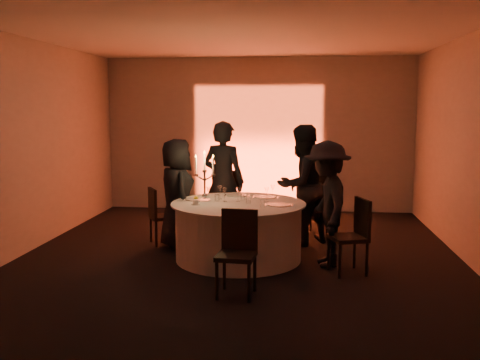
# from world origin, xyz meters

# --- Properties ---
(floor) EXTENTS (7.00, 7.00, 0.00)m
(floor) POSITION_xyz_m (0.00, 0.00, 0.00)
(floor) COLOR black
(floor) RESTS_ON ground
(ceiling) EXTENTS (7.00, 7.00, 0.00)m
(ceiling) POSITION_xyz_m (0.00, 0.00, 3.00)
(ceiling) COLOR white
(ceiling) RESTS_ON wall_back
(wall_back) EXTENTS (7.00, 0.00, 7.00)m
(wall_back) POSITION_xyz_m (0.00, 3.50, 1.50)
(wall_back) COLOR #9D9892
(wall_back) RESTS_ON floor
(wall_front) EXTENTS (7.00, 0.00, 7.00)m
(wall_front) POSITION_xyz_m (0.00, -3.50, 1.50)
(wall_front) COLOR #9D9892
(wall_front) RESTS_ON floor
(wall_left) EXTENTS (0.00, 7.00, 7.00)m
(wall_left) POSITION_xyz_m (-3.00, 0.00, 1.50)
(wall_left) COLOR #9D9892
(wall_left) RESTS_ON floor
(wall_right) EXTENTS (0.00, 7.00, 7.00)m
(wall_right) POSITION_xyz_m (3.00, 0.00, 1.50)
(wall_right) COLOR #9D9892
(wall_right) RESTS_ON floor
(uplighter_fixture) EXTENTS (0.25, 0.12, 0.10)m
(uplighter_fixture) POSITION_xyz_m (0.00, 3.20, 0.05)
(uplighter_fixture) COLOR black
(uplighter_fixture) RESTS_ON floor
(banquet_table) EXTENTS (1.80, 1.80, 0.77)m
(banquet_table) POSITION_xyz_m (0.00, 0.00, 0.38)
(banquet_table) COLOR black
(banquet_table) RESTS_ON floor
(chair_left) EXTENTS (0.51, 0.51, 0.85)m
(chair_left) POSITION_xyz_m (-1.26, 0.66, 0.47)
(chair_left) COLOR black
(chair_left) RESTS_ON floor
(chair_back_left) EXTENTS (0.54, 0.54, 1.05)m
(chair_back_left) POSITION_xyz_m (-0.32, 1.43, 0.60)
(chair_back_left) COLOR black
(chair_back_left) RESTS_ON floor
(chair_back_right) EXTENTS (0.59, 0.59, 0.99)m
(chair_back_right) POSITION_xyz_m (0.99, 1.44, 0.56)
(chair_back_right) COLOR black
(chair_back_right) RESTS_ON floor
(chair_right) EXTENTS (0.52, 0.51, 0.93)m
(chair_right) POSITION_xyz_m (1.48, -0.45, 0.52)
(chair_right) COLOR black
(chair_right) RESTS_ON floor
(chair_front) EXTENTS (0.44, 0.44, 0.92)m
(chair_front) POSITION_xyz_m (0.14, -1.34, 0.52)
(chair_front) COLOR black
(chair_front) RESTS_ON floor
(guest_left) EXTENTS (0.81, 0.92, 1.59)m
(guest_left) POSITION_xyz_m (-0.95, 0.50, 0.79)
(guest_left) COLOR black
(guest_left) RESTS_ON floor
(guest_back_left) EXTENTS (0.77, 0.63, 1.83)m
(guest_back_left) POSITION_xyz_m (-0.34, 1.00, 0.92)
(guest_back_left) COLOR black
(guest_back_left) RESTS_ON floor
(guest_back_right) EXTENTS (1.10, 1.09, 1.79)m
(guest_back_right) POSITION_xyz_m (0.84, 0.89, 0.89)
(guest_back_right) COLOR black
(guest_back_right) RESTS_ON floor
(guest_right) EXTENTS (0.73, 1.11, 1.62)m
(guest_right) POSITION_xyz_m (1.16, -0.16, 0.81)
(guest_right) COLOR black
(guest_right) RESTS_ON floor
(plate_left) EXTENTS (0.36, 0.29, 0.08)m
(plate_left) POSITION_xyz_m (-0.61, 0.17, 0.79)
(plate_left) COLOR white
(plate_left) RESTS_ON banquet_table
(plate_back_left) EXTENTS (0.36, 0.29, 0.01)m
(plate_back_left) POSITION_xyz_m (-0.08, 0.56, 0.78)
(plate_back_left) COLOR white
(plate_back_left) RESTS_ON banquet_table
(plate_back_right) EXTENTS (0.35, 0.29, 0.01)m
(plate_back_right) POSITION_xyz_m (0.34, 0.45, 0.78)
(plate_back_right) COLOR white
(plate_back_right) RESTS_ON banquet_table
(plate_right) EXTENTS (0.36, 0.30, 0.01)m
(plate_right) POSITION_xyz_m (0.55, -0.13, 0.78)
(plate_right) COLOR white
(plate_right) RESTS_ON banquet_table
(plate_front) EXTENTS (0.35, 0.26, 0.01)m
(plate_front) POSITION_xyz_m (0.06, -0.60, 0.78)
(plate_front) COLOR white
(plate_front) RESTS_ON banquet_table
(coffee_cup) EXTENTS (0.11, 0.11, 0.07)m
(coffee_cup) POSITION_xyz_m (-0.54, -0.20, 0.80)
(coffee_cup) COLOR white
(coffee_cup) RESTS_ON banquet_table
(candelabra) EXTENTS (0.29, 0.14, 0.69)m
(candelabra) POSITION_xyz_m (-0.47, 0.07, 1.01)
(candelabra) COLOR silver
(candelabra) RESTS_ON banquet_table
(wine_glass_a) EXTENTS (0.07, 0.07, 0.19)m
(wine_glass_a) POSITION_xyz_m (0.44, 0.40, 0.91)
(wine_glass_a) COLOR white
(wine_glass_a) RESTS_ON banquet_table
(wine_glass_b) EXTENTS (0.07, 0.07, 0.19)m
(wine_glass_b) POSITION_xyz_m (-0.29, 0.26, 0.91)
(wine_glass_b) COLOR white
(wine_glass_b) RESTS_ON banquet_table
(wine_glass_c) EXTENTS (0.07, 0.07, 0.19)m
(wine_glass_c) POSITION_xyz_m (-0.42, 0.10, 0.91)
(wine_glass_c) COLOR white
(wine_glass_c) RESTS_ON banquet_table
(wine_glass_d) EXTENTS (0.07, 0.07, 0.19)m
(wine_glass_d) POSITION_xyz_m (-0.19, 0.08, 0.91)
(wine_glass_d) COLOR white
(wine_glass_d) RESTS_ON banquet_table
(wine_glass_e) EXTENTS (0.07, 0.07, 0.19)m
(wine_glass_e) POSITION_xyz_m (0.37, 0.15, 0.91)
(wine_glass_e) COLOR white
(wine_glass_e) RESTS_ON banquet_table
(wine_glass_f) EXTENTS (0.07, 0.07, 0.19)m
(wine_glass_f) POSITION_xyz_m (-0.01, 0.09, 0.91)
(wine_glass_f) COLOR white
(wine_glass_f) RESTS_ON banquet_table
(tumbler_a) EXTENTS (0.07, 0.07, 0.09)m
(tumbler_a) POSITION_xyz_m (0.04, 0.18, 0.82)
(tumbler_a) COLOR white
(tumbler_a) RESTS_ON banquet_table
(tumbler_b) EXTENTS (0.07, 0.07, 0.09)m
(tumbler_b) POSITION_xyz_m (0.14, -0.04, 0.82)
(tumbler_b) COLOR white
(tumbler_b) RESTS_ON banquet_table
(tumbler_c) EXTENTS (0.07, 0.07, 0.09)m
(tumbler_c) POSITION_xyz_m (-0.31, 0.11, 0.82)
(tumbler_c) COLOR white
(tumbler_c) RESTS_ON banquet_table
(tumbler_d) EXTENTS (0.07, 0.07, 0.09)m
(tumbler_d) POSITION_xyz_m (0.34, -0.29, 0.82)
(tumbler_d) COLOR white
(tumbler_d) RESTS_ON banquet_table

